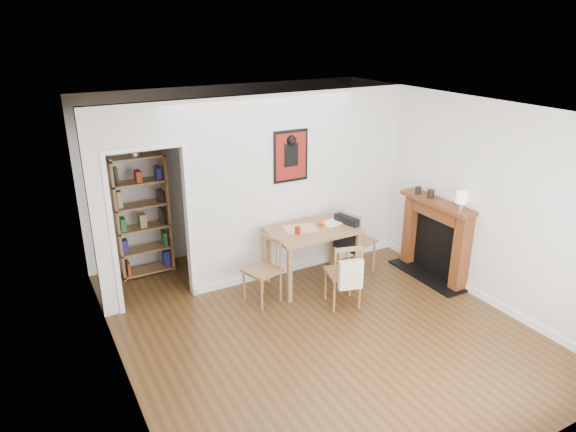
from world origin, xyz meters
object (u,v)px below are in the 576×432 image
chair_left (262,271)px  mantel_lamp (462,198)px  ceramic_jar_a (431,194)px  ceramic_jar_b (418,190)px  red_glass (298,230)px  chair_right (356,241)px  orange_fruit (321,223)px  notebook (332,223)px  fireplace (436,236)px  dining_table (313,235)px  chair_front (343,273)px  bookshelf (142,216)px

chair_left → mantel_lamp: mantel_lamp is taller
mantel_lamp → ceramic_jar_a: 0.55m
ceramic_jar_b → red_glass: bearing=172.4°
red_glass → ceramic_jar_a: (1.88, -0.46, 0.35)m
chair_left → chair_right: bearing=4.4°
chair_right → ceramic_jar_a: bearing=-29.6°
ceramic_jar_a → chair_left: bearing=171.2°
orange_fruit → ceramic_jar_b: 1.49m
notebook → chair_right: bearing=-7.5°
ceramic_jar_b → chair_left: bearing=176.1°
chair_right → notebook: bearing=172.5°
fireplace → red_glass: fireplace is taller
dining_table → ceramic_jar_a: size_ratio=10.33×
notebook → mantel_lamp: mantel_lamp is taller
chair_left → ceramic_jar_b: bearing=-3.9°
dining_table → chair_right: (0.73, -0.00, -0.23)m
mantel_lamp → chair_left: bearing=159.5°
dining_table → orange_fruit: 0.22m
chair_left → orange_fruit: orange_fruit is taller
fireplace → ceramic_jar_a: (-0.05, 0.13, 0.60)m
chair_front → ceramic_jar_b: ceramic_jar_b is taller
chair_right → orange_fruit: 0.67m
chair_left → chair_right: 1.57m
notebook → dining_table: bearing=-172.5°
chair_front → chair_left: bearing=147.0°
mantel_lamp → bookshelf: bearing=145.2°
bookshelf → ceramic_jar_a: bearing=-28.7°
orange_fruit → ceramic_jar_a: ceramic_jar_a is taller
chair_right → bookshelf: (-2.69, 1.45, 0.38)m
notebook → mantel_lamp: bearing=-40.6°
red_glass → ceramic_jar_b: 1.89m
red_glass → mantel_lamp: (1.89, -1.00, 0.44)m
chair_front → bookshelf: (-2.00, 2.14, 0.43)m
fireplace → red_glass: bearing=162.9°
chair_front → ceramic_jar_b: (1.53, 0.41, 0.76)m
dining_table → fireplace: 1.78m
dining_table → red_glass: (-0.27, -0.05, 0.15)m
fireplace → red_glass: size_ratio=12.56×
chair_front → red_glass: bearing=115.3°
bookshelf → red_glass: (1.69, -1.49, -0.01)m
dining_table → ceramic_jar_a: 1.76m
chair_front → ceramic_jar_a: (1.57, 0.19, 0.77)m
chair_front → bookshelf: 2.96m
notebook → orange_fruit: bearing=177.3°
red_glass → notebook: 0.62m
bookshelf → fireplace: bookshelf is taller
ceramic_jar_a → fireplace: bearing=-70.4°
orange_fruit → ceramic_jar_b: size_ratio=0.76×
ceramic_jar_b → mantel_lamp: bearing=-86.1°
bookshelf → notebook: (2.31, -1.40, -0.05)m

